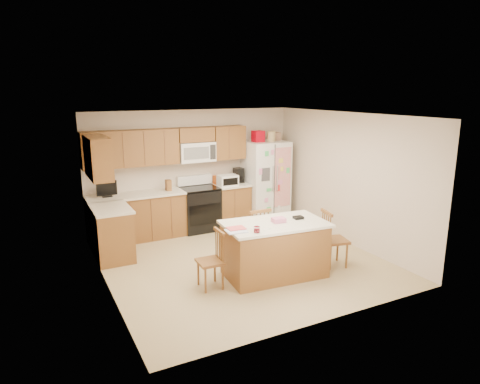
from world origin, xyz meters
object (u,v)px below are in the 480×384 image
refrigerator (266,181)px  windsor_chair_right (333,240)px  stove (199,208)px  windsor_chair_left (212,261)px  island (275,249)px  windsor_chair_back (256,236)px

refrigerator → windsor_chair_right: (-0.29, -2.74, -0.47)m
stove → windsor_chair_left: bearing=-108.1°
refrigerator → island: size_ratio=1.18×
stove → windsor_chair_back: (0.23, -2.05, -0.02)m
stove → refrigerator: bearing=-2.3°
stove → windsor_chair_right: bearing=-65.4°
stove → windsor_chair_left: (-0.86, -2.62, -0.06)m
windsor_chair_back → windsor_chair_left: bearing=-152.3°
stove → windsor_chair_right: stove is taller
island → windsor_chair_right: (1.08, -0.11, 0.01)m
stove → refrigerator: (1.57, -0.06, 0.45)m
refrigerator → windsor_chair_back: (-1.34, -1.99, -0.47)m
island → refrigerator: bearing=62.5°
refrigerator → windsor_chair_back: refrigerator is taller
windsor_chair_back → windsor_chair_right: bearing=-35.5°
island → windsor_chair_back: size_ratio=1.81×
refrigerator → windsor_chair_left: (-2.43, -2.56, -0.50)m
windsor_chair_left → windsor_chair_right: windsor_chair_right is taller
island → windsor_chair_left: (-1.06, 0.07, -0.03)m
island → windsor_chair_left: size_ratio=1.97×
windsor_chair_back → refrigerator: bearing=56.0°
windsor_chair_left → windsor_chair_back: bearing=27.7°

